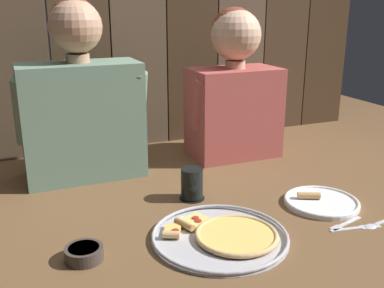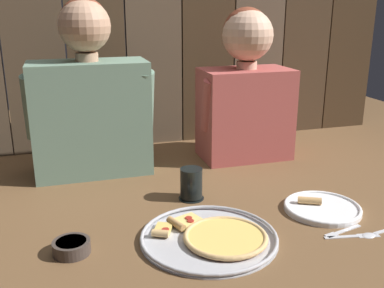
# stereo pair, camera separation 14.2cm
# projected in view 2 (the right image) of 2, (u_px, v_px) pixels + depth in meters

# --- Properties ---
(ground_plane) EXTENTS (3.20, 3.20, 0.00)m
(ground_plane) POSITION_uv_depth(u_px,v_px,m) (206.00, 208.00, 1.39)
(ground_plane) COLOR brown
(pizza_tray) EXTENTS (0.37, 0.37, 0.03)m
(pizza_tray) POSITION_uv_depth(u_px,v_px,m) (213.00, 237.00, 1.20)
(pizza_tray) COLOR #B2B2B7
(pizza_tray) RESTS_ON ground
(dinner_plate) EXTENTS (0.23, 0.23, 0.03)m
(dinner_plate) POSITION_uv_depth(u_px,v_px,m) (322.00, 208.00, 1.37)
(dinner_plate) COLOR white
(dinner_plate) RESTS_ON ground
(drinking_glass) EXTENTS (0.08, 0.08, 0.10)m
(drinking_glass) POSITION_uv_depth(u_px,v_px,m) (191.00, 184.00, 1.44)
(drinking_glass) COLOR black
(drinking_glass) RESTS_ON ground
(dipping_bowl) EXTENTS (0.10, 0.10, 0.03)m
(dipping_bowl) POSITION_uv_depth(u_px,v_px,m) (72.00, 246.00, 1.13)
(dipping_bowl) COLOR #3D332D
(dipping_bowl) RESTS_ON ground
(table_fork) EXTENTS (0.13, 0.05, 0.01)m
(table_fork) POSITION_uv_depth(u_px,v_px,m) (342.00, 231.00, 1.24)
(table_fork) COLOR silver
(table_fork) RESTS_ON ground
(table_knife) EXTENTS (0.16, 0.04, 0.01)m
(table_knife) POSITION_uv_depth(u_px,v_px,m) (352.00, 236.00, 1.22)
(table_knife) COLOR silver
(table_knife) RESTS_ON ground
(table_spoon) EXTENTS (0.14, 0.04, 0.01)m
(table_spoon) POSITION_uv_depth(u_px,v_px,m) (375.00, 233.00, 1.23)
(table_spoon) COLOR silver
(table_spoon) RESTS_ON ground
(diner_left) EXTENTS (0.45, 0.21, 0.63)m
(diner_left) POSITION_uv_depth(u_px,v_px,m) (90.00, 98.00, 1.61)
(diner_left) COLOR slate
(diner_left) RESTS_ON ground
(diner_right) EXTENTS (0.39, 0.21, 0.60)m
(diner_right) POSITION_uv_depth(u_px,v_px,m) (246.00, 89.00, 1.77)
(diner_right) COLOR #AD4C47
(diner_right) RESTS_ON ground
(wooden_backdrop_wall) EXTENTS (2.19, 0.03, 1.19)m
(wooden_backdrop_wall) POSITION_uv_depth(u_px,v_px,m) (153.00, 6.00, 1.87)
(wooden_backdrop_wall) COLOR brown
(wooden_backdrop_wall) RESTS_ON ground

